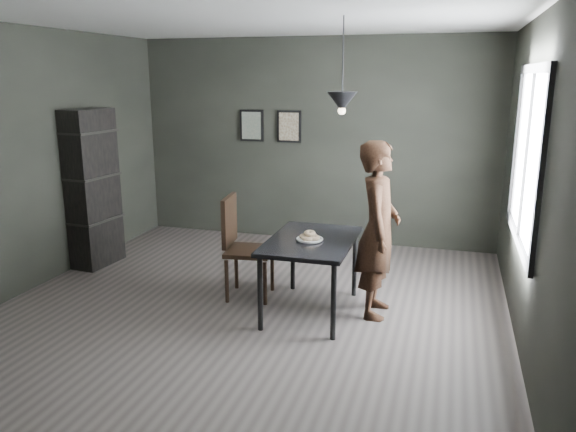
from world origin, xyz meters
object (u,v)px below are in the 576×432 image
(wood_chair, at_px, (240,240))
(pendant_lamp, at_px, (342,102))
(white_plate, at_px, (310,240))
(shelf_unit, at_px, (92,189))
(woman, at_px, (378,230))
(cafe_table, at_px, (311,247))

(wood_chair, relative_size, pendant_lamp, 1.25)
(white_plate, distance_m, shelf_unit, 3.01)
(woman, xyz_separation_m, wood_chair, (-1.43, 0.05, -0.24))
(wood_chair, xyz_separation_m, shelf_unit, (-2.11, 0.49, 0.34))
(cafe_table, xyz_separation_m, woman, (0.62, 0.14, 0.18))
(woman, height_order, wood_chair, woman)
(wood_chair, bearing_deg, shelf_unit, 159.53)
(cafe_table, bearing_deg, shelf_unit, 166.90)
(woman, height_order, shelf_unit, shelf_unit)
(cafe_table, relative_size, shelf_unit, 0.63)
(white_plate, xyz_separation_m, wood_chair, (-0.81, 0.24, -0.14))
(shelf_unit, xyz_separation_m, pendant_lamp, (3.17, -0.58, 1.10))
(pendant_lamp, bearing_deg, white_plate, -149.50)
(white_plate, relative_size, wood_chair, 0.21)
(woman, bearing_deg, pendant_lamp, 94.46)
(cafe_table, xyz_separation_m, wood_chair, (-0.81, 0.19, -0.06))
(cafe_table, relative_size, woman, 0.70)
(woman, relative_size, shelf_unit, 0.90)
(shelf_unit, bearing_deg, cafe_table, -8.11)
(white_plate, xyz_separation_m, woman, (0.63, 0.19, 0.10))
(wood_chair, bearing_deg, cafe_table, -20.88)
(wood_chair, bearing_deg, pendant_lamp, -12.49)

